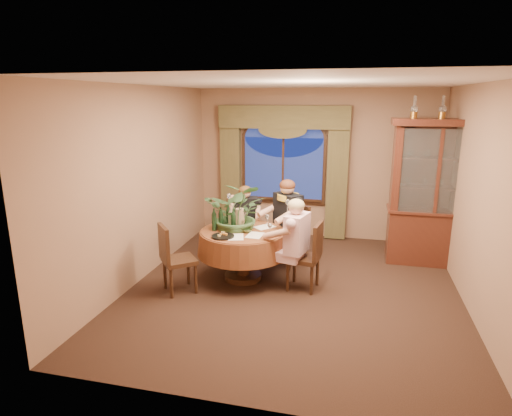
% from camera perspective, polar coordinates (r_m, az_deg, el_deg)
% --- Properties ---
extents(floor, '(5.00, 5.00, 0.00)m').
position_cam_1_polar(floor, '(6.20, 5.03, -10.56)').
color(floor, black).
rests_on(floor, ground).
extents(wall_back, '(4.50, 0.00, 4.50)m').
position_cam_1_polar(wall_back, '(8.19, 7.89, 5.75)').
color(wall_back, '#8A6851').
rests_on(wall_back, ground).
extents(wall_right, '(0.00, 5.00, 5.00)m').
position_cam_1_polar(wall_right, '(5.88, 27.58, 0.88)').
color(wall_right, '#8A6851').
rests_on(wall_right, ground).
extents(ceiling, '(5.00, 5.00, 0.00)m').
position_cam_1_polar(ceiling, '(5.63, 5.67, 16.28)').
color(ceiling, white).
rests_on(ceiling, wall_back).
extents(window, '(1.62, 0.10, 1.32)m').
position_cam_1_polar(window, '(8.22, 3.63, 5.18)').
color(window, navy).
rests_on(window, wall_back).
extents(arched_transom, '(1.60, 0.06, 0.44)m').
position_cam_1_polar(arched_transom, '(8.13, 3.72, 10.61)').
color(arched_transom, navy).
rests_on(arched_transom, wall_back).
extents(drapery_left, '(0.38, 0.14, 2.32)m').
position_cam_1_polar(drapery_left, '(8.43, -3.37, 4.58)').
color(drapery_left, '#4A4426').
rests_on(drapery_left, floor).
extents(drapery_right, '(0.38, 0.14, 2.32)m').
position_cam_1_polar(drapery_right, '(8.08, 10.79, 3.93)').
color(drapery_right, '#4A4426').
rests_on(drapery_right, floor).
extents(swag_valance, '(2.45, 0.16, 0.42)m').
position_cam_1_polar(swag_valance, '(8.05, 3.65, 12.00)').
color(swag_valance, '#4A4426').
rests_on(swag_valance, wall_back).
extents(dining_table, '(1.37, 1.37, 0.75)m').
position_cam_1_polar(dining_table, '(6.33, -1.77, -6.26)').
color(dining_table, maroon).
rests_on(dining_table, floor).
extents(china_cabinet, '(1.43, 0.56, 2.31)m').
position_cam_1_polar(china_cabinet, '(7.30, 22.61, 1.80)').
color(china_cabinet, '#3C1B14').
rests_on(china_cabinet, floor).
extents(oil_lamp_left, '(0.11, 0.11, 0.34)m').
position_cam_1_polar(oil_lamp_left, '(7.10, 20.38, 12.51)').
color(oil_lamp_left, '#A5722D').
rests_on(oil_lamp_left, china_cabinet).
extents(oil_lamp_center, '(0.11, 0.11, 0.34)m').
position_cam_1_polar(oil_lamp_center, '(7.16, 23.65, 12.22)').
color(oil_lamp_center, '#A5722D').
rests_on(oil_lamp_center, china_cabinet).
extents(oil_lamp_right, '(0.11, 0.11, 0.34)m').
position_cam_1_polar(oil_lamp_right, '(7.24, 26.84, 11.90)').
color(oil_lamp_right, '#A5722D').
rests_on(oil_lamp_right, china_cabinet).
extents(chair_right, '(0.47, 0.47, 0.96)m').
position_cam_1_polar(chair_right, '(6.02, 6.31, -6.39)').
color(chair_right, black).
rests_on(chair_right, floor).
extents(chair_back_right, '(0.59, 0.59, 0.96)m').
position_cam_1_polar(chair_back_right, '(6.86, 4.63, -3.75)').
color(chair_back_right, black).
rests_on(chair_back_right, floor).
extents(chair_back, '(0.53, 0.53, 0.96)m').
position_cam_1_polar(chair_back, '(7.17, -2.22, -2.89)').
color(chair_back, black).
rests_on(chair_back, floor).
extents(chair_front_left, '(0.59, 0.59, 0.96)m').
position_cam_1_polar(chair_front_left, '(5.99, -10.20, -6.64)').
color(chair_front_left, black).
rests_on(chair_front_left, floor).
extents(person_pink, '(0.53, 0.56, 1.31)m').
position_cam_1_polar(person_pink, '(5.89, 5.44, -5.02)').
color(person_pink, beige).
rests_on(person_pink, floor).
extents(person_back, '(0.52, 0.50, 1.24)m').
position_cam_1_polar(person_back, '(7.09, -1.44, -1.89)').
color(person_back, black).
rests_on(person_back, floor).
extents(person_scarf, '(0.69, 0.69, 1.42)m').
position_cam_1_polar(person_scarf, '(6.69, 4.25, -2.13)').
color(person_scarf, black).
rests_on(person_scarf, floor).
extents(stoneware_vase, '(0.16, 0.16, 0.30)m').
position_cam_1_polar(stoneware_vase, '(6.29, -2.19, -1.39)').
color(stoneware_vase, tan).
rests_on(stoneware_vase, dining_table).
extents(centerpiece_plant, '(0.92, 1.02, 0.79)m').
position_cam_1_polar(centerpiece_plant, '(6.21, -2.42, 2.65)').
color(centerpiece_plant, '#385E35').
rests_on(centerpiece_plant, dining_table).
extents(olive_bowl, '(0.14, 0.14, 0.04)m').
position_cam_1_polar(olive_bowl, '(6.13, -1.20, -3.04)').
color(olive_bowl, '#455026').
rests_on(olive_bowl, dining_table).
extents(cheese_platter, '(0.32, 0.32, 0.02)m').
position_cam_1_polar(cheese_platter, '(5.93, -4.44, -3.79)').
color(cheese_platter, black).
rests_on(cheese_platter, dining_table).
extents(wine_bottle_0, '(0.07, 0.07, 0.33)m').
position_cam_1_polar(wine_bottle_0, '(6.41, -3.70, -0.97)').
color(wine_bottle_0, black).
rests_on(wine_bottle_0, dining_table).
extents(wine_bottle_1, '(0.07, 0.07, 0.33)m').
position_cam_1_polar(wine_bottle_1, '(6.16, -3.02, -1.59)').
color(wine_bottle_1, black).
rests_on(wine_bottle_1, dining_table).
extents(wine_bottle_2, '(0.07, 0.07, 0.33)m').
position_cam_1_polar(wine_bottle_2, '(6.25, -4.71, -1.39)').
color(wine_bottle_2, black).
rests_on(wine_bottle_2, dining_table).
extents(wine_bottle_3, '(0.07, 0.07, 0.33)m').
position_cam_1_polar(wine_bottle_3, '(6.24, -3.41, -1.39)').
color(wine_bottle_3, tan).
rests_on(wine_bottle_3, dining_table).
extents(wine_bottle_4, '(0.07, 0.07, 0.33)m').
position_cam_1_polar(wine_bottle_4, '(6.20, -5.61, -1.54)').
color(wine_bottle_4, black).
rests_on(wine_bottle_4, dining_table).
extents(tasting_paper_0, '(0.23, 0.31, 0.00)m').
position_cam_1_polar(tasting_paper_0, '(5.99, -0.15, -3.65)').
color(tasting_paper_0, white).
rests_on(tasting_paper_0, dining_table).
extents(tasting_paper_1, '(0.35, 0.37, 0.00)m').
position_cam_1_polar(tasting_paper_1, '(6.37, 1.15, -2.54)').
color(tasting_paper_1, white).
rests_on(tasting_paper_1, dining_table).
extents(tasting_paper_2, '(0.28, 0.35, 0.00)m').
position_cam_1_polar(tasting_paper_2, '(5.92, -2.71, -3.88)').
color(tasting_paper_2, white).
rests_on(tasting_paper_2, dining_table).
extents(wine_glass_person_pink, '(0.07, 0.07, 0.18)m').
position_cam_1_polar(wine_glass_person_pink, '(5.99, 1.85, -2.78)').
color(wine_glass_person_pink, silver).
rests_on(wine_glass_person_pink, dining_table).
extents(wine_glass_person_back, '(0.07, 0.07, 0.18)m').
position_cam_1_polar(wine_glass_person_back, '(6.61, -1.62, -1.15)').
color(wine_glass_person_back, silver).
rests_on(wine_glass_person_back, dining_table).
extents(wine_glass_person_scarf, '(0.07, 0.07, 0.18)m').
position_cam_1_polar(wine_glass_person_scarf, '(6.42, 1.49, -1.60)').
color(wine_glass_person_scarf, silver).
rests_on(wine_glass_person_scarf, dining_table).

